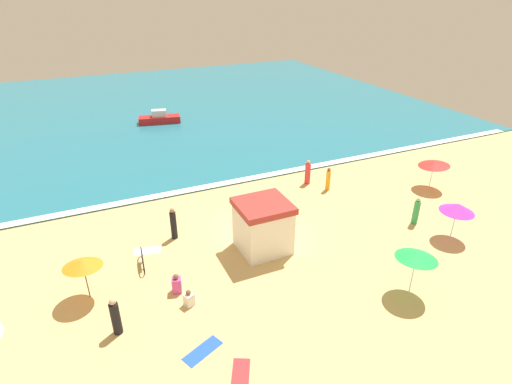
% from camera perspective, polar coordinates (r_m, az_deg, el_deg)
% --- Properties ---
extents(ground_plane, '(60.00, 60.00, 0.00)m').
position_cam_1_polar(ground_plane, '(23.69, 0.07, -5.22)').
color(ground_plane, '#D8B775').
extents(ocean_water, '(60.00, 44.00, 0.10)m').
position_cam_1_polar(ocean_water, '(48.63, -13.96, 11.28)').
color(ocean_water, teal).
rests_on(ocean_water, ground_plane).
extents(wave_breaker_foam, '(57.00, 0.70, 0.01)m').
position_cam_1_polar(wave_breaker_foam, '(28.78, -5.12, 1.10)').
color(wave_breaker_foam, white).
rests_on(wave_breaker_foam, ocean_water).
extents(lifeguard_cabana, '(2.67, 2.57, 2.78)m').
position_cam_1_polar(lifeguard_cabana, '(21.33, 0.98, -4.75)').
color(lifeguard_cabana, white).
rests_on(lifeguard_cabana, ground_plane).
extents(beach_umbrella_0, '(2.35, 2.36, 2.09)m').
position_cam_1_polar(beach_umbrella_0, '(19.47, -23.04, -9.17)').
color(beach_umbrella_0, '#4C3823').
rests_on(beach_umbrella_0, ground_plane).
extents(beach_umbrella_1, '(2.78, 2.77, 2.06)m').
position_cam_1_polar(beach_umbrella_1, '(30.21, 23.56, 3.66)').
color(beach_umbrella_1, silver).
rests_on(beach_umbrella_1, ground_plane).
extents(beach_umbrella_3, '(2.59, 2.59, 2.27)m').
position_cam_1_polar(beach_umbrella_3, '(19.44, 21.49, -8.24)').
color(beach_umbrella_3, silver).
rests_on(beach_umbrella_3, ground_plane).
extents(beach_umbrella_4, '(2.42, 2.41, 2.15)m').
position_cam_1_polar(beach_umbrella_4, '(24.58, 26.29, -2.00)').
color(beach_umbrella_4, silver).
rests_on(beach_umbrella_4, ground_plane).
extents(parked_bicycle, '(0.24, 1.82, 0.76)m').
position_cam_1_polar(parked_bicycle, '(21.45, -15.52, -9.00)').
color(parked_bicycle, black).
rests_on(parked_bicycle, ground_plane).
extents(beachgoer_0, '(0.50, 0.50, 0.98)m').
position_cam_1_polar(beachgoer_0, '(19.46, -11.00, -12.48)').
color(beachgoer_0, '#D84CA5').
rests_on(beachgoer_0, ground_plane).
extents(beachgoer_2, '(0.40, 0.40, 1.87)m').
position_cam_1_polar(beachgoer_2, '(22.94, -11.42, -4.40)').
color(beachgoer_2, black).
rests_on(beachgoer_2, ground_plane).
extents(beachgoer_3, '(0.51, 0.51, 0.81)m').
position_cam_1_polar(beachgoer_3, '(18.75, -9.33, -14.45)').
color(beachgoer_3, white).
rests_on(beachgoer_3, ground_plane).
extents(beachgoer_4, '(0.47, 0.47, 1.68)m').
position_cam_1_polar(beachgoer_4, '(25.65, 21.41, -2.55)').
color(beachgoer_4, green).
rests_on(beachgoer_4, ground_plane).
extents(beachgoer_5, '(0.47, 0.47, 1.74)m').
position_cam_1_polar(beachgoer_5, '(17.92, -18.98, -16.15)').
color(beachgoer_5, black).
rests_on(beachgoer_5, ground_plane).
extents(beachgoer_6, '(0.42, 0.42, 1.63)m').
position_cam_1_polar(beachgoer_6, '(28.22, 10.02, 1.74)').
color(beachgoer_6, orange).
rests_on(beachgoer_6, ground_plane).
extents(beachgoer_7, '(0.53, 0.53, 1.77)m').
position_cam_1_polar(beachgoer_7, '(28.90, 7.22, 2.68)').
color(beachgoer_7, red).
rests_on(beachgoer_7, ground_plane).
extents(beach_towel_0, '(1.52, 1.03, 0.01)m').
position_cam_1_polar(beach_towel_0, '(22.67, -14.91, -7.91)').
color(beach_towel_0, white).
rests_on(beach_towel_0, ground_plane).
extents(beach_towel_1, '(1.73, 1.21, 0.01)m').
position_cam_1_polar(beach_towel_1, '(17.07, -7.44, -21.10)').
color(beach_towel_1, blue).
rests_on(beach_towel_1, ground_plane).
extents(beach_towel_2, '(1.10, 1.35, 0.01)m').
position_cam_1_polar(beach_towel_2, '(16.34, -2.13, -23.74)').
color(beach_towel_2, red).
rests_on(beach_towel_2, ground_plane).
extents(small_boat_0, '(4.25, 2.17, 1.30)m').
position_cam_1_polar(small_boat_0, '(42.89, -13.29, 9.96)').
color(small_boat_0, red).
rests_on(small_boat_0, ocean_water).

